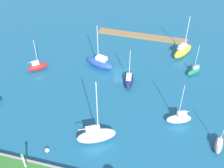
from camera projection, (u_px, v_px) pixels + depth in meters
water at (119, 72)px, 75.07m from camera, size 160.00×160.00×0.00m
pier_dock at (142, 36)px, 88.40m from camera, size 27.56×2.52×0.64m
harbor_beacon at (23, 160)px, 50.46m from camera, size 0.56×0.56×3.73m
sailboat_white_far_south at (179, 119)px, 60.91m from camera, size 5.67×3.53×10.41m
sailboat_green_west_end at (194, 71)px, 73.91m from camera, size 4.07×4.36×8.94m
sailboat_navy_off_beacon at (129, 79)px, 71.18m from camera, size 2.95×6.70×9.35m
sailboat_red_lone_north at (37, 66)px, 75.23m from camera, size 5.24×4.85×8.97m
sailboat_gray_inner_mooring at (219, 144)px, 55.98m from camera, size 2.16×4.83×7.58m
sailboat_yellow_near_pier at (183, 51)px, 80.17m from camera, size 5.84×7.95×11.85m
sailboat_white_lone_south at (96, 135)px, 56.79m from camera, size 8.04×5.82×15.40m
sailboat_blue_center_basin at (100, 63)px, 75.98m from camera, size 8.43×5.04×12.17m
mooring_buoy_white at (47, 150)px, 55.61m from camera, size 0.88×0.88×0.88m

